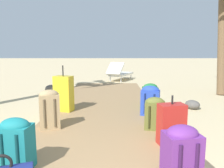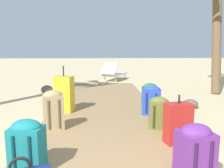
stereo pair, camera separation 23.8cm
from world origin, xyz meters
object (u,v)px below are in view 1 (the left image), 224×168
(backpack_olive, at_px, (154,112))
(suitcase_yellow, at_px, (63,94))
(suitcase_red, at_px, (171,124))
(backpack_blue, at_px, (150,100))
(backpack_green, at_px, (150,95))
(backpack_purple, at_px, (181,151))
(backpack_tan, at_px, (49,108))
(lounge_chair, at_px, (119,73))
(backpack_teal, at_px, (16,142))

(backpack_olive, relative_size, suitcase_yellow, 0.55)
(suitcase_yellow, relative_size, suitcase_red, 1.41)
(backpack_blue, bearing_deg, backpack_green, 80.44)
(backpack_purple, bearing_deg, backpack_tan, 139.42)
(backpack_purple, bearing_deg, lounge_chair, 92.52)
(backpack_purple, bearing_deg, backpack_blue, 88.22)
(suitcase_yellow, relative_size, lounge_chair, 0.55)
(backpack_purple, bearing_deg, backpack_teal, 173.24)
(backpack_purple, height_order, suitcase_yellow, suitcase_yellow)
(backpack_teal, relative_size, backpack_blue, 0.97)
(lounge_chair, bearing_deg, backpack_blue, -85.78)
(backpack_olive, bearing_deg, suitcase_yellow, 147.51)
(backpack_green, xyz_separation_m, backpack_teal, (-1.78, -2.50, 0.02))
(backpack_olive, height_order, suitcase_yellow, suitcase_yellow)
(suitcase_yellow, xyz_separation_m, backpack_tan, (-0.00, -1.01, -0.03))
(suitcase_red, bearing_deg, backpack_purple, -98.24)
(suitcase_yellow, height_order, backpack_blue, suitcase_yellow)
(backpack_olive, xyz_separation_m, lounge_chair, (-0.33, 5.99, -0.01))
(backpack_purple, bearing_deg, backpack_olive, 89.62)
(backpack_green, distance_m, backpack_blue, 0.61)
(backpack_olive, xyz_separation_m, backpack_green, (0.16, 1.34, 0.00))
(backpack_olive, relative_size, backpack_teal, 0.92)
(backpack_olive, height_order, lounge_chair, lounge_chair)
(backpack_green, relative_size, backpack_purple, 0.95)
(suitcase_red, distance_m, lounge_chair, 6.56)
(backpack_green, bearing_deg, backpack_tan, -143.29)
(backpack_olive, distance_m, backpack_green, 1.35)
(backpack_teal, height_order, backpack_blue, backpack_blue)
(backpack_green, relative_size, suitcase_red, 0.79)
(backpack_olive, relative_size, backpack_tan, 0.82)
(backpack_green, height_order, backpack_tan, backpack_tan)
(suitcase_yellow, distance_m, suitcase_red, 2.33)
(backpack_olive, bearing_deg, backpack_green, 83.29)
(suitcase_red, relative_size, backpack_blue, 1.16)
(backpack_olive, height_order, backpack_tan, backpack_tan)
(backpack_olive, xyz_separation_m, backpack_tan, (-1.61, 0.02, 0.06))
(suitcase_red, bearing_deg, backpack_teal, -160.78)
(backpack_teal, xyz_separation_m, lounge_chair, (1.29, 7.15, -0.04))
(suitcase_yellow, bearing_deg, backpack_purple, -56.06)
(backpack_teal, xyz_separation_m, backpack_tan, (0.01, 1.18, 0.04))
(lounge_chair, bearing_deg, backpack_tan, -102.08)
(backpack_teal, height_order, suitcase_red, suitcase_red)
(backpack_tan, bearing_deg, backpack_purple, -40.58)
(backpack_tan, bearing_deg, suitcase_red, -18.57)
(backpack_green, xyz_separation_m, backpack_blue, (-0.10, -0.60, 0.03))
(backpack_blue, bearing_deg, backpack_tan, -156.78)
(backpack_purple, xyz_separation_m, backpack_blue, (0.06, 2.09, 0.01))
(backpack_olive, relative_size, backpack_blue, 0.90)
(backpack_olive, xyz_separation_m, suitcase_red, (0.11, -0.56, 0.00))
(backpack_purple, distance_m, backpack_tan, 2.11)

